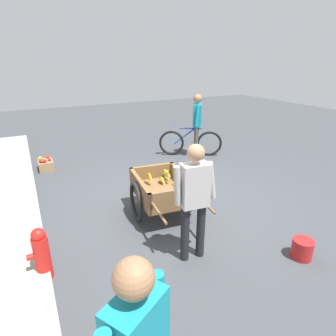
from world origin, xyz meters
TOP-DOWN VIEW (x-y plane):
  - ground_plane at (0.00, 0.00)m, footprint 24.00×24.00m
  - fruit_cart at (-0.24, 0.29)m, footprint 1.72×1.01m
  - vendor_person at (-1.38, 0.42)m, footprint 0.24×0.57m
  - bicycle at (2.19, -1.72)m, footprint 0.90×1.46m
  - cyclist_person at (2.11, -1.85)m, footprint 0.46×0.35m
  - fire_hydrant at (-0.89, 2.17)m, footprint 0.25×0.25m
  - plastic_bucket at (-2.04, -0.83)m, footprint 0.27×0.27m
  - apple_crate at (2.83, 1.82)m, footprint 0.44×0.32m

SIDE VIEW (x-z plane):
  - ground_plane at x=0.00m, z-range 0.00..0.00m
  - apple_crate at x=2.83m, z-range -0.03..0.29m
  - plastic_bucket at x=-2.04m, z-range 0.00..0.27m
  - fire_hydrant at x=-0.89m, z-range 0.00..0.67m
  - bicycle at x=2.19m, z-range -0.07..0.78m
  - fruit_cart at x=-0.24m, z-range 0.07..0.81m
  - vendor_person at x=-1.38m, z-range 0.14..1.68m
  - cyclist_person at x=2.11m, z-range 0.16..1.76m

